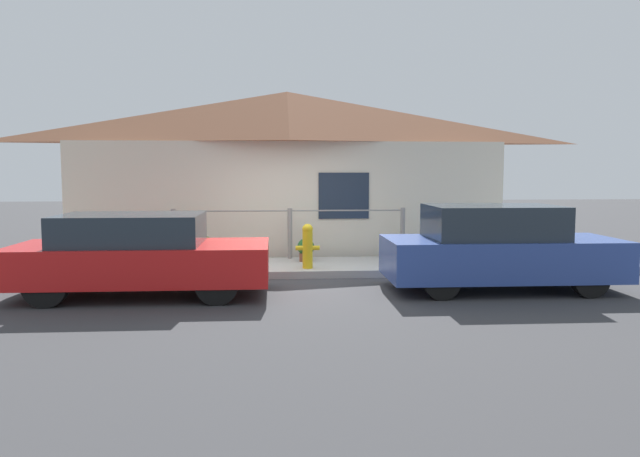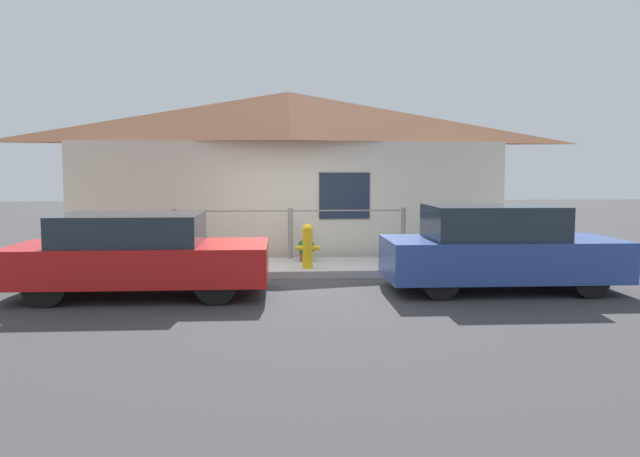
{
  "view_description": "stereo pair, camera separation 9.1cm",
  "coord_description": "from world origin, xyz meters",
  "views": [
    {
      "loc": [
        -0.45,
        -11.27,
        1.98
      ],
      "look_at": [
        0.51,
        0.3,
        0.9
      ],
      "focal_mm": 35.0,
      "sensor_mm": 36.0,
      "label": 1
    },
    {
      "loc": [
        -0.36,
        -11.27,
        1.98
      ],
      "look_at": [
        0.51,
        0.3,
        0.9
      ],
      "focal_mm": 35.0,
      "sensor_mm": 36.0,
      "label": 2
    }
  ],
  "objects": [
    {
      "name": "car_right",
      "position": [
        3.34,
        -1.33,
        0.69
      ],
      "size": [
        3.83,
        1.68,
        1.41
      ],
      "rotation": [
        0.0,
        0.0,
        -0.01
      ],
      "color": "#2D4793",
      "rests_on": "ground_plane"
    },
    {
      "name": "fire_hydrant",
      "position": [
        0.28,
        0.38,
        0.58
      ],
      "size": [
        0.45,
        0.2,
        0.84
      ],
      "color": "yellow",
      "rests_on": "sidewalk"
    },
    {
      "name": "sidewalk",
      "position": [
        0.0,
        0.94,
        0.07
      ],
      "size": [
        24.0,
        1.89,
        0.14
      ],
      "color": "#B2AFA8",
      "rests_on": "ground_plane"
    },
    {
      "name": "potted_plant_near_hydrant",
      "position": [
        0.31,
        1.28,
        0.39
      ],
      "size": [
        0.35,
        0.35,
        0.47
      ],
      "color": "brown",
      "rests_on": "sidewalk"
    },
    {
      "name": "ground_plane",
      "position": [
        0.0,
        0.0,
        0.0
      ],
      "size": [
        60.0,
        60.0,
        0.0
      ],
      "primitive_type": "plane",
      "color": "#38383A"
    },
    {
      "name": "potted_plant_corner",
      "position": [
        3.18,
        1.08,
        0.37
      ],
      "size": [
        0.34,
        0.34,
        0.47
      ],
      "color": "slate",
      "rests_on": "sidewalk"
    },
    {
      "name": "car_left",
      "position": [
        -2.48,
        -1.33,
        0.66
      ],
      "size": [
        3.99,
        1.77,
        1.3
      ],
      "rotation": [
        0.0,
        0.0,
        -0.01
      ],
      "color": "red",
      "rests_on": "ground_plane"
    },
    {
      "name": "fence",
      "position": [
        0.0,
        1.74,
        0.72
      ],
      "size": [
        4.9,
        0.1,
        1.05
      ],
      "color": "gray",
      "rests_on": "sidewalk"
    },
    {
      "name": "house",
      "position": [
        0.0,
        3.19,
        3.0
      ],
      "size": [
        9.91,
        2.23,
        3.79
      ],
      "color": "beige",
      "rests_on": "ground_plane"
    },
    {
      "name": "potted_plant_by_fence",
      "position": [
        -1.76,
        1.33,
        0.44
      ],
      "size": [
        0.43,
        0.43,
        0.54
      ],
      "color": "slate",
      "rests_on": "sidewalk"
    }
  ]
}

